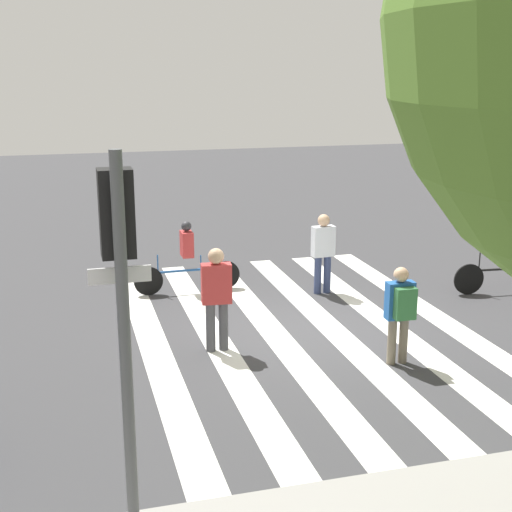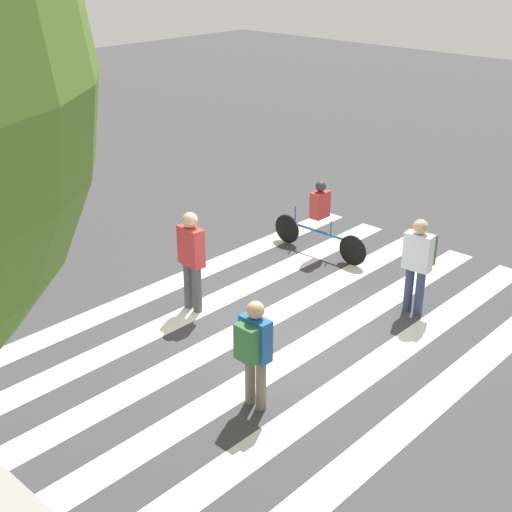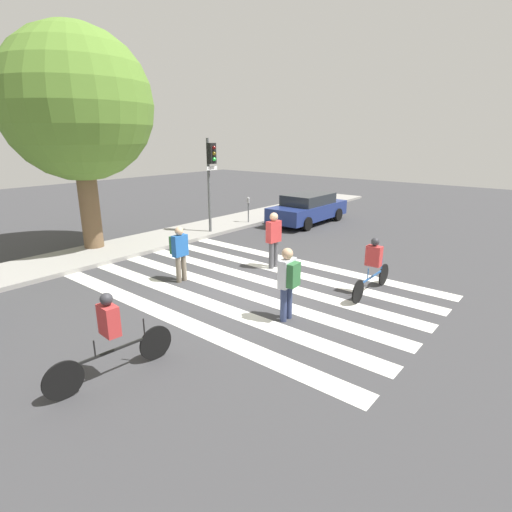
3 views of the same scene
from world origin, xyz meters
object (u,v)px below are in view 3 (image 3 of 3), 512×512
(street_tree, at_px, (78,106))
(car_parked_far_curb, at_px, (308,208))
(parking_meter, at_px, (248,204))
(pedestrian_adult_blue_shirt, at_px, (288,279))
(traffic_light, at_px, (211,168))
(cyclist_mid_street, at_px, (110,334))
(cyclist_far_lane, at_px, (373,264))
(pedestrian_adult_yellow_jacket, at_px, (274,237))
(pedestrian_child_with_backpack, at_px, (179,250))

(street_tree, bearing_deg, car_parked_far_curb, -21.04)
(parking_meter, relative_size, car_parked_far_curb, 0.29)
(street_tree, xyz_separation_m, pedestrian_adult_blue_shirt, (-0.28, -9.16, -4.14))
(traffic_light, relative_size, cyclist_mid_street, 1.70)
(cyclist_far_lane, height_order, cyclist_mid_street, cyclist_mid_street)
(parking_meter, distance_m, pedestrian_adult_yellow_jacket, 6.69)
(pedestrian_adult_yellow_jacket, height_order, cyclist_mid_street, pedestrian_adult_yellow_jacket)
(pedestrian_child_with_backpack, bearing_deg, cyclist_far_lane, 120.62)
(parking_meter, xyz_separation_m, pedestrian_adult_blue_shirt, (-7.44, -7.56, 0.01))
(pedestrian_child_with_backpack, bearing_deg, cyclist_mid_street, 37.73)
(street_tree, height_order, cyclist_far_lane, street_tree)
(street_tree, height_order, car_parked_far_curb, street_tree)
(pedestrian_adult_yellow_jacket, bearing_deg, pedestrian_adult_blue_shirt, 47.40)
(cyclist_far_lane, bearing_deg, traffic_light, 75.21)
(street_tree, distance_m, pedestrian_adult_yellow_jacket, 8.17)
(pedestrian_child_with_backpack, relative_size, cyclist_far_lane, 0.71)
(traffic_light, height_order, car_parked_far_curb, traffic_light)
(pedestrian_adult_yellow_jacket, distance_m, cyclist_mid_street, 7.00)
(traffic_light, relative_size, street_tree, 0.53)
(pedestrian_adult_blue_shirt, height_order, car_parked_far_curb, pedestrian_adult_blue_shirt)
(pedestrian_child_with_backpack, distance_m, cyclist_far_lane, 5.52)
(street_tree, relative_size, pedestrian_adult_blue_shirt, 4.44)
(pedestrian_child_with_backpack, bearing_deg, traffic_light, -142.33)
(traffic_light, relative_size, cyclist_far_lane, 1.74)
(traffic_light, distance_m, pedestrian_child_with_backpack, 6.17)
(pedestrian_adult_blue_shirt, distance_m, cyclist_far_lane, 2.95)
(street_tree, distance_m, pedestrian_adult_blue_shirt, 10.06)
(pedestrian_child_with_backpack, xyz_separation_m, car_parked_far_curb, (9.51, 1.55, -0.22))
(cyclist_far_lane, bearing_deg, street_tree, 103.48)
(traffic_light, xyz_separation_m, cyclist_mid_street, (-8.78, -6.40, -2.01))
(street_tree, xyz_separation_m, car_parked_far_curb, (9.38, -3.61, -4.42))
(street_tree, xyz_separation_m, pedestrian_child_with_backpack, (-0.13, -5.16, -4.20))
(traffic_light, distance_m, pedestrian_adult_yellow_jacket, 5.53)
(parking_meter, bearing_deg, cyclist_far_lane, -118.81)
(street_tree, relative_size, car_parked_far_curb, 1.66)
(pedestrian_adult_blue_shirt, relative_size, pedestrian_child_with_backpack, 1.05)
(cyclist_mid_street, bearing_deg, traffic_light, 40.88)
(pedestrian_adult_blue_shirt, relative_size, car_parked_far_curb, 0.37)
(pedestrian_adult_blue_shirt, bearing_deg, street_tree, 83.48)
(street_tree, distance_m, car_parked_far_curb, 10.98)
(cyclist_mid_street, bearing_deg, pedestrian_adult_blue_shirt, -10.37)
(cyclist_mid_street, height_order, car_parked_far_curb, cyclist_mid_street)
(parking_meter, xyz_separation_m, street_tree, (-7.16, 1.60, 4.15))
(traffic_light, relative_size, car_parked_far_curb, 0.87)
(cyclist_far_lane, bearing_deg, car_parked_far_curb, 42.26)
(parking_meter, relative_size, cyclist_mid_street, 0.57)
(pedestrian_child_with_backpack, distance_m, cyclist_mid_street, 5.00)
(street_tree, xyz_separation_m, cyclist_far_lane, (2.55, -9.99, -4.31))
(street_tree, bearing_deg, cyclist_far_lane, -75.70)
(cyclist_far_lane, bearing_deg, pedestrian_adult_yellow_jacket, 87.56)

